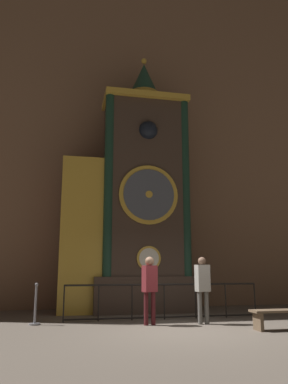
{
  "coord_description": "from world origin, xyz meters",
  "views": [
    {
      "loc": [
        -2.73,
        -8.33,
        1.4
      ],
      "look_at": [
        -0.2,
        3.85,
        3.89
      ],
      "focal_mm": 35.0,
      "sensor_mm": 36.0,
      "label": 1
    }
  ],
  "objects_px": {
    "visitor_far": "(203,283)",
    "visitor_bench": "(279,315)",
    "stanchion_post": "(35,311)",
    "clock_tower": "(133,203)",
    "visitor_near": "(150,283)"
  },
  "relations": [
    {
      "from": "clock_tower",
      "to": "visitor_bench",
      "type": "relative_size",
      "value": 6.87
    },
    {
      "from": "visitor_near",
      "to": "visitor_bench",
      "type": "bearing_deg",
      "value": -44.74
    },
    {
      "from": "stanchion_post",
      "to": "visitor_far",
      "type": "bearing_deg",
      "value": -10.09
    },
    {
      "from": "stanchion_post",
      "to": "visitor_bench",
      "type": "xyz_separation_m",
      "value": [
        5.48,
        -1.91,
        -0.01
      ]
    },
    {
      "from": "visitor_far",
      "to": "visitor_bench",
      "type": "height_order",
      "value": "visitor_far"
    },
    {
      "from": "clock_tower",
      "to": "visitor_near",
      "type": "xyz_separation_m",
      "value": [
        -0.05,
        -2.8,
        -2.5
      ]
    },
    {
      "from": "visitor_near",
      "to": "visitor_bench",
      "type": "xyz_separation_m",
      "value": [
        2.72,
        -1.28,
        -0.69
      ]
    },
    {
      "from": "clock_tower",
      "to": "stanchion_post",
      "type": "distance_m",
      "value": 4.77
    },
    {
      "from": "visitor_bench",
      "to": "stanchion_post",
      "type": "bearing_deg",
      "value": 160.82
    },
    {
      "from": "clock_tower",
      "to": "stanchion_post",
      "type": "relative_size",
      "value": 8.81
    },
    {
      "from": "visitor_far",
      "to": "visitor_bench",
      "type": "relative_size",
      "value": 1.27
    },
    {
      "from": "visitor_near",
      "to": "stanchion_post",
      "type": "relative_size",
      "value": 1.64
    },
    {
      "from": "clock_tower",
      "to": "visitor_bench",
      "type": "xyz_separation_m",
      "value": [
        2.67,
        -4.08,
        -3.19
      ]
    },
    {
      "from": "visitor_bench",
      "to": "clock_tower",
      "type": "bearing_deg",
      "value": 123.22
    },
    {
      "from": "stanchion_post",
      "to": "visitor_bench",
      "type": "bearing_deg",
      "value": -19.18
    }
  ]
}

